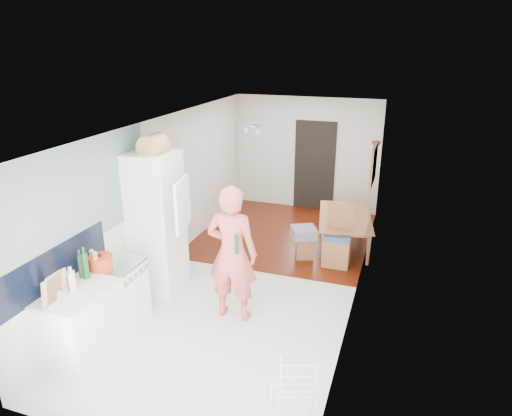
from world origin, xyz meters
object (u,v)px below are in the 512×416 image
Objects in this scene: dining_chair at (338,236)px; stool at (304,247)px; dining_table at (346,233)px; drying_rack at (295,405)px; person at (232,242)px.

dining_chair is 2.72× the size of stool.
dining_chair is at bearing 167.48° from dining_table.
dining_table is 0.87m from dining_chair.
stool is 0.52× the size of drying_rack.
stool is (-0.58, 0.08, -0.33)m from dining_chair.
dining_chair is 0.67m from stool.
person is at bearing -119.66° from dining_chair.
person reaches higher than dining_table.
stool is 3.92m from drying_rack.
dining_chair is 3.76m from drying_rack.
drying_rack is at bearing 125.12° from person.
person reaches higher than dining_chair.
drying_rack is at bearing -87.56° from dining_chair.
dining_table is (1.14, 2.83, -0.88)m from person.
stool is at bearing 130.01° from dining_table.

